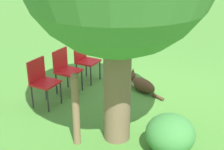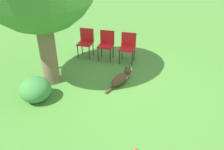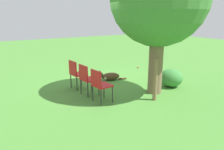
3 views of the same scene
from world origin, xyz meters
The scene contains 8 objects.
ground_plane centered at (0.00, 0.00, 0.00)m, with size 30.00×30.00×0.00m, color #478433.
dog centered at (0.22, -0.50, 0.15)m, with size 1.06×0.44×0.38m.
fence_post centered at (0.08, 1.67, 0.57)m, with size 0.11×0.11×1.14m.
red_chair_0 centered at (1.49, -0.27, 0.52)m, with size 0.47×0.48×0.88m.
red_chair_1 centered at (1.44, 0.40, 0.52)m, with size 0.47×0.48×0.88m.
red_chair_2 centered at (1.40, 1.08, 0.52)m, with size 0.47×0.48×0.88m.
tennis_ball centered at (-1.77, -1.43, 0.03)m, with size 0.07×0.07×0.07m.
low_shrub centered at (-1.14, 1.07, 0.28)m, with size 0.70×0.70×0.56m.
Camera 3 is at (3.86, 5.75, 2.21)m, focal length 35.00 mm.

